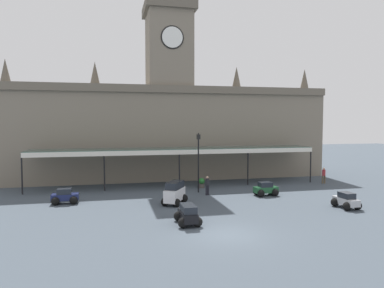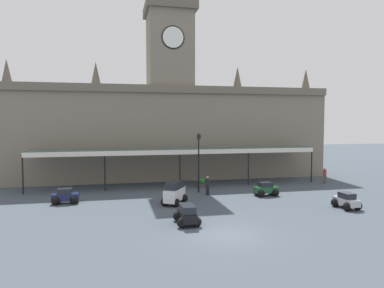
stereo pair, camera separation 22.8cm
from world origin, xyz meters
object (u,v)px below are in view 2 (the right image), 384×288
object	(u,v)px
pedestrian_near_entrance	(325,175)
planter_forecourt_centre	(202,183)
pedestrian_crossing_forecourt	(207,185)
planter_near_kerb	(175,184)
car_white_van	(175,194)
car_black_estate	(187,215)
car_silver_sedan	(346,202)
car_green_sedan	(266,190)
car_navy_sedan	(65,197)
victorian_lamppost	(199,156)

from	to	relation	value
pedestrian_near_entrance	planter_forecourt_centre	size ratio (longest dim) A/B	1.74
pedestrian_crossing_forecourt	planter_near_kerb	world-z (taller)	pedestrian_crossing_forecourt
car_white_van	car_black_estate	distance (m)	5.56
car_silver_sedan	car_green_sedan	world-z (taller)	same
car_navy_sedan	car_silver_sedan	xyz separation A→B (m)	(20.68, -6.20, 0.00)
car_white_van	pedestrian_crossing_forecourt	xyz separation A→B (m)	(3.38, 2.69, 0.10)
pedestrian_near_entrance	planter_near_kerb	world-z (taller)	pedestrian_near_entrance
car_white_van	car_green_sedan	size ratio (longest dim) A/B	1.24
car_navy_sedan	planter_forecourt_centre	bearing A→B (deg)	18.25
car_black_estate	planter_near_kerb	world-z (taller)	car_black_estate
planter_forecourt_centre	car_navy_sedan	bearing A→B (deg)	-161.75
victorian_lamppost	planter_forecourt_centre	xyz separation A→B (m)	(0.83, 2.05, -2.85)
car_navy_sedan	car_black_estate	bearing A→B (deg)	-42.68
car_black_estate	planter_forecourt_centre	world-z (taller)	car_black_estate
car_navy_sedan	victorian_lamppost	bearing A→B (deg)	9.79
car_silver_sedan	pedestrian_near_entrance	bearing A→B (deg)	65.22
pedestrian_crossing_forecourt	planter_near_kerb	distance (m)	4.03
car_green_sedan	car_silver_sedan	bearing A→B (deg)	-54.15
victorian_lamppost	planter_near_kerb	bearing A→B (deg)	134.83
car_green_sedan	victorian_lamppost	world-z (taller)	victorian_lamppost
car_silver_sedan	car_white_van	bearing A→B (deg)	161.42
car_silver_sedan	planter_forecourt_centre	bearing A→B (deg)	129.90
car_white_van	planter_near_kerb	xyz separation A→B (m)	(1.02, 5.93, -0.32)
car_green_sedan	car_black_estate	world-z (taller)	car_black_estate
car_silver_sedan	pedestrian_near_entrance	size ratio (longest dim) A/B	1.26
car_green_sedan	planter_near_kerb	size ratio (longest dim) A/B	2.17
car_silver_sedan	victorian_lamppost	world-z (taller)	victorian_lamppost
car_navy_sedan	car_silver_sedan	world-z (taller)	same
planter_forecourt_centre	pedestrian_crossing_forecourt	bearing A→B (deg)	-95.94
car_white_van	planter_near_kerb	distance (m)	6.03
car_navy_sedan	victorian_lamppost	world-z (taller)	victorian_lamppost
car_silver_sedan	pedestrian_near_entrance	distance (m)	10.75
car_navy_sedan	planter_forecourt_centre	xyz separation A→B (m)	(12.15, 4.01, -0.01)
car_silver_sedan	planter_forecourt_centre	xyz separation A→B (m)	(-8.54, 10.21, -0.01)
planter_forecourt_centre	victorian_lamppost	bearing A→B (deg)	-111.97
car_navy_sedan	car_black_estate	size ratio (longest dim) A/B	0.91
pedestrian_near_entrance	car_black_estate	bearing A→B (deg)	-146.53
planter_forecourt_centre	planter_near_kerb	bearing A→B (deg)	-176.78
victorian_lamppost	car_white_van	bearing A→B (deg)	-125.79
car_silver_sedan	car_black_estate	world-z (taller)	car_black_estate
car_silver_sedan	pedestrian_near_entrance	xyz separation A→B (m)	(4.50, 9.75, 0.41)
pedestrian_crossing_forecourt	car_green_sedan	bearing A→B (deg)	-15.09
pedestrian_crossing_forecourt	planter_forecourt_centre	distance (m)	3.44
car_green_sedan	pedestrian_near_entrance	bearing A→B (deg)	26.73
pedestrian_near_entrance	pedestrian_crossing_forecourt	xyz separation A→B (m)	(-13.39, -2.94, 0.00)
car_black_estate	planter_forecourt_centre	distance (m)	12.27
car_silver_sedan	pedestrian_crossing_forecourt	world-z (taller)	pedestrian_crossing_forecourt
car_white_van	pedestrian_crossing_forecourt	bearing A→B (deg)	38.50
pedestrian_crossing_forecourt	pedestrian_near_entrance	bearing A→B (deg)	12.36
car_navy_sedan	planter_near_kerb	distance (m)	10.19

